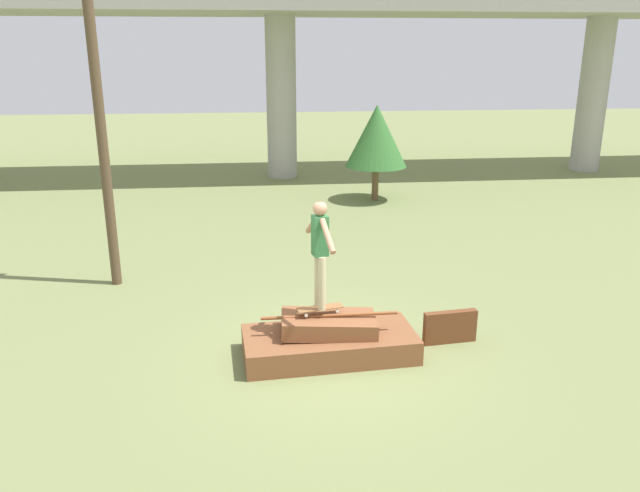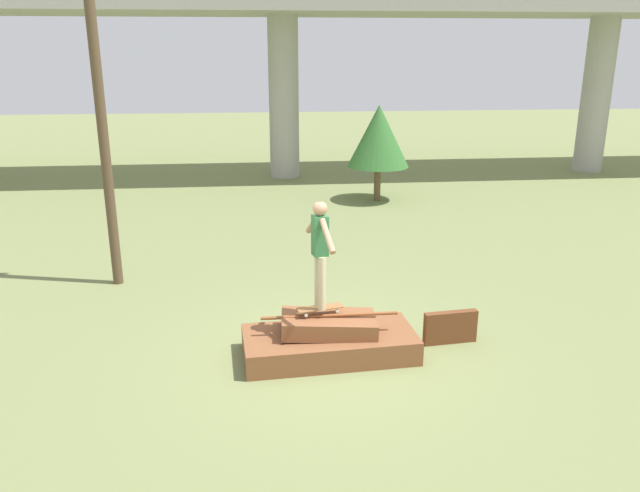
% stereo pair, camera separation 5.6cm
% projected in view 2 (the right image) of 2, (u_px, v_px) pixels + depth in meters
% --- Properties ---
extents(ground_plane, '(80.00, 80.00, 0.00)m').
position_uv_depth(ground_plane, '(329.00, 355.00, 9.92)').
color(ground_plane, olive).
extents(scrap_pile, '(2.78, 1.40, 0.72)m').
position_uv_depth(scrap_pile, '(329.00, 340.00, 9.85)').
color(scrap_pile, brown).
rests_on(scrap_pile, ground_plane).
extents(scrap_plank_loose, '(0.91, 0.23, 0.55)m').
position_uv_depth(scrap_plank_loose, '(450.00, 327.00, 10.28)').
color(scrap_plank_loose, brown).
rests_on(scrap_plank_loose, ground_plane).
extents(skateboard, '(0.76, 0.35, 0.09)m').
position_uv_depth(skateboard, '(320.00, 308.00, 9.74)').
color(skateboard, brown).
rests_on(skateboard, scrap_pile).
extents(skater, '(0.35, 1.22, 1.70)m').
position_uv_depth(skater, '(320.00, 247.00, 9.43)').
color(skater, '#C6B78E').
rests_on(skater, skateboard).
extents(highway_overpass, '(44.00, 4.73, 6.43)m').
position_uv_depth(highway_overpass, '(282.00, 19.00, 22.13)').
color(highway_overpass, '#A8A59E').
rests_on(highway_overpass, ground_plane).
extents(utility_pole, '(1.30, 0.20, 7.27)m').
position_uv_depth(utility_pole, '(99.00, 98.00, 11.86)').
color(utility_pole, brown).
rests_on(utility_pole, ground_plane).
extents(tree_behind_left, '(1.94, 1.94, 3.02)m').
position_uv_depth(tree_behind_left, '(379.00, 136.00, 19.45)').
color(tree_behind_left, brown).
rests_on(tree_behind_left, ground_plane).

